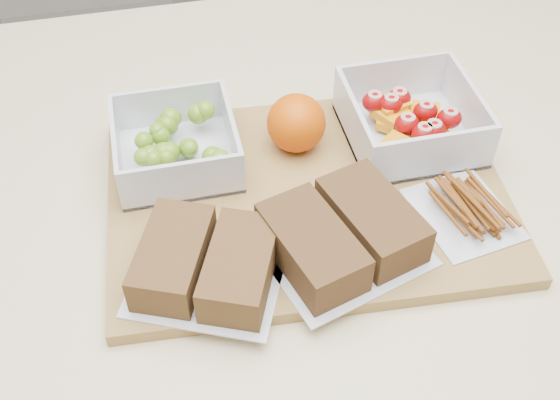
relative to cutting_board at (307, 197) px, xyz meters
The scene contains 7 objects.
cutting_board is the anchor object (origin of this frame).
grape_container 0.15m from the cutting_board, 148.62° to the left, with size 0.13×0.13×0.05m.
fruit_container 0.15m from the cutting_board, 24.03° to the left, with size 0.14×0.14×0.06m.
orange 0.08m from the cutting_board, 86.09° to the left, with size 0.07×0.07×0.07m, color #DB5305.
sandwich_bag_left 0.15m from the cutting_board, 143.55° to the right, with size 0.18×0.17×0.04m.
sandwich_bag_center 0.09m from the cutting_board, 81.28° to the right, with size 0.18×0.17×0.05m.
pretzel_bag 0.16m from the cutting_board, 24.36° to the right, with size 0.11×0.12×0.02m.
Camera 1 is at (-0.12, -0.48, 1.45)m, focal length 45.00 mm.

